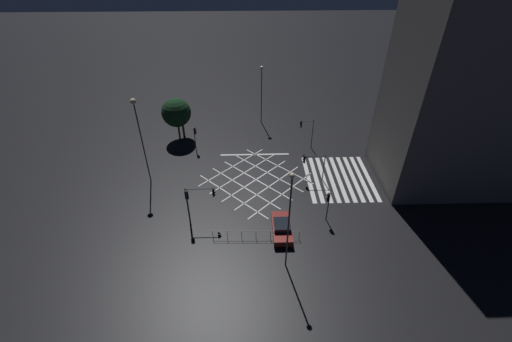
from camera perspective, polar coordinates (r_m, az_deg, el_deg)
ground_plane at (r=40.86m, az=0.00°, el=-1.44°), size 200.00×200.00×0.00m
road_markings at (r=41.80m, az=9.44°, el=-1.03°), size 13.62×20.59×0.01m
traffic_light_ne_cross at (r=45.80m, az=-10.11°, el=6.08°), size 0.36×0.39×3.42m
traffic_light_nw_main at (r=33.70m, az=-11.33°, el=-4.94°), size 0.39×0.36×4.35m
traffic_light_se_cross at (r=45.75m, az=8.36°, el=7.14°), size 0.36×1.88×4.24m
traffic_light_median_south at (r=39.85m, az=9.39°, el=1.55°), size 0.36×2.63×3.55m
traffic_light_nw_cross at (r=33.89m, az=-9.07°, el=-4.23°), size 0.36×2.96×4.27m
traffic_light_sw_cross at (r=34.70m, az=11.90°, el=-4.93°), size 0.36×0.39×3.50m
street_lamp_east at (r=50.75m, az=0.93°, el=14.58°), size 0.56×0.56×8.76m
street_lamp_west at (r=38.56m, az=-19.12°, el=7.75°), size 0.62×0.62×10.47m
street_lamp_far at (r=27.19m, az=5.60°, el=-6.86°), size 0.43×0.43×10.15m
street_tree_near at (r=48.35m, az=-13.15°, el=9.49°), size 3.99×3.99×6.05m
street_tree_far at (r=49.08m, az=-12.41°, el=9.67°), size 2.75×2.75×5.21m
waiting_car at (r=34.01m, az=4.32°, el=-9.40°), size 4.30×1.82×1.33m
pedestrian_railing at (r=33.30m, az=0.00°, el=-10.40°), size 0.30×8.36×1.05m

